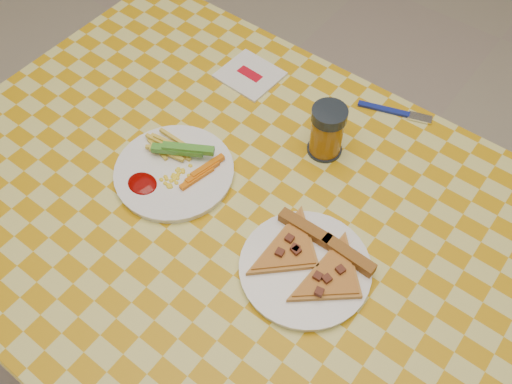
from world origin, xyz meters
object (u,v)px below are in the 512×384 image
Objects in this scene: plate_right at (305,269)px; table at (248,239)px; drink_glass at (327,131)px; plate_left at (174,173)px.

table is at bearing 170.30° from plate_right.
drink_glass is at bearing 116.36° from plate_right.
table is 5.71× the size of plate_left.
table is 5.79× the size of plate_right.
plate_right is 0.28m from drink_glass.
drink_glass is at bearing 49.30° from plate_left.
table is 0.19m from plate_left.
plate_right is 1.97× the size of drink_glass.
drink_glass is (0.02, 0.22, 0.13)m from table.
plate_left is 0.30m from drink_glass.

